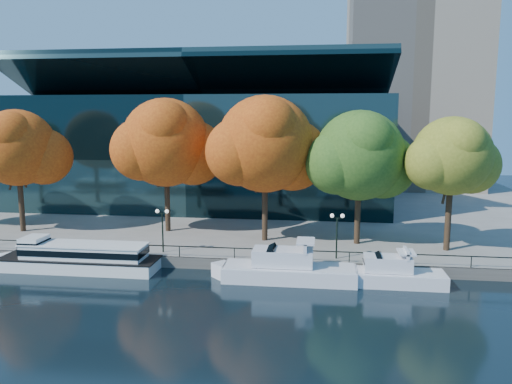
# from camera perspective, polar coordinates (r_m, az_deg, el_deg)

# --- Properties ---
(ground) EXTENTS (160.00, 160.00, 0.00)m
(ground) POSITION_cam_1_polar(r_m,az_deg,el_deg) (42.95, -9.92, -9.76)
(ground) COLOR black
(ground) RESTS_ON ground
(promenade) EXTENTS (90.00, 67.08, 1.00)m
(promenade) POSITION_cam_1_polar(r_m,az_deg,el_deg) (77.31, -1.91, -0.93)
(promenade) COLOR slate
(promenade) RESTS_ON ground
(railing) EXTENTS (88.20, 0.08, 0.99)m
(railing) POSITION_cam_1_polar(r_m,az_deg,el_deg) (45.37, -8.76, -6.16)
(railing) COLOR black
(railing) RESTS_ON promenade
(convention_building) EXTENTS (50.00, 24.57, 21.43)m
(convention_building) POSITION_cam_1_polar(r_m,az_deg,el_deg) (72.65, -5.66, 4.77)
(convention_building) COLOR black
(convention_building) RESTS_ON ground
(office_tower) EXTENTS (22.50, 22.50, 65.90)m
(office_tower) POSITION_cam_1_polar(r_m,az_deg,el_deg) (97.05, 17.62, 19.98)
(office_tower) COLOR gray
(office_tower) RESTS_ON ground
(tour_boat) EXTENTS (15.36, 3.43, 2.92)m
(tour_boat) POSITION_cam_1_polar(r_m,az_deg,el_deg) (47.05, -19.95, -6.93)
(tour_boat) COLOR white
(tour_boat) RESTS_ON ground
(cruiser_near) EXTENTS (12.09, 3.11, 3.50)m
(cruiser_near) POSITION_cam_1_polar(r_m,az_deg,el_deg) (41.61, 3.16, -8.67)
(cruiser_near) COLOR silver
(cruiser_near) RESTS_ON ground
(cruiser_far) EXTENTS (9.32, 2.58, 3.04)m
(cruiser_far) POSITION_cam_1_polar(r_m,az_deg,el_deg) (41.99, 14.80, -8.97)
(cruiser_far) COLOR silver
(cruiser_far) RESTS_ON ground
(tree_1) EXTENTS (10.20, 8.37, 13.18)m
(tree_1) POSITION_cam_1_polar(r_m,az_deg,el_deg) (59.04, -25.50, 4.41)
(tree_1) COLOR black
(tree_1) RESTS_ON promenade
(tree_2) EXTENTS (11.81, 9.68, 14.37)m
(tree_2) POSITION_cam_1_polar(r_m,az_deg,el_deg) (54.22, -10.10, 5.37)
(tree_2) COLOR black
(tree_2) RESTS_ON promenade
(tree_3) EXTENTS (12.00, 9.84, 14.53)m
(tree_3) POSITION_cam_1_polar(r_m,az_deg,el_deg) (49.30, 1.26, 5.26)
(tree_3) COLOR black
(tree_3) RESTS_ON promenade
(tree_4) EXTENTS (10.88, 8.92, 13.06)m
(tree_4) POSITION_cam_1_polar(r_m,az_deg,el_deg) (49.10, 11.94, 3.89)
(tree_4) COLOR black
(tree_4) RESTS_ON promenade
(tree_5) EXTENTS (9.02, 7.40, 12.47)m
(tree_5) POSITION_cam_1_polar(r_m,az_deg,el_deg) (49.04, 21.65, 3.65)
(tree_5) COLOR black
(tree_5) RESTS_ON promenade
(lamp_1) EXTENTS (1.26, 0.36, 4.03)m
(lamp_1) POSITION_cam_1_polar(r_m,az_deg,el_deg) (46.61, -10.66, -3.22)
(lamp_1) COLOR black
(lamp_1) RESTS_ON promenade
(lamp_2) EXTENTS (1.26, 0.36, 4.03)m
(lamp_2) POSITION_cam_1_polar(r_m,az_deg,el_deg) (44.38, 9.24, -3.80)
(lamp_2) COLOR black
(lamp_2) RESTS_ON promenade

